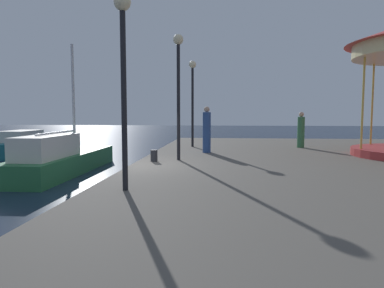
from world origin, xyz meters
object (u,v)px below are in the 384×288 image
at_px(lamp_post_mid_promenade, 178,75).
at_px(person_mid_promenade, 301,131).
at_px(sailboat_green, 61,159).
at_px(person_near_carousel, 207,131).
at_px(motorboat_teal, 25,145).
at_px(lamp_post_far_end, 193,88).
at_px(bollard_south, 154,156).
at_px(lamp_post_near_edge, 123,57).

distance_m(lamp_post_mid_promenade, person_mid_promenade, 7.66).
xyz_separation_m(sailboat_green, person_near_carousel, (5.86, 1.25, 1.10)).
relative_size(motorboat_teal, person_near_carousel, 2.98).
distance_m(motorboat_teal, lamp_post_far_end, 11.02).
xyz_separation_m(sailboat_green, bollard_south, (4.18, -1.65, 0.38)).
bearing_deg(sailboat_green, lamp_post_mid_promenade, -13.55).
xyz_separation_m(lamp_post_mid_promenade, lamp_post_far_end, (0.05, 4.99, -0.10)).
bearing_deg(motorboat_teal, bollard_south, -40.08).
relative_size(sailboat_green, lamp_post_mid_promenade, 1.64).
xyz_separation_m(motorboat_teal, person_near_carousel, (11.10, -5.01, 1.16)).
relative_size(lamp_post_near_edge, lamp_post_far_end, 0.98).
bearing_deg(sailboat_green, person_near_carousel, 12.08).
height_order(bollard_south, person_mid_promenade, person_mid_promenade).
height_order(lamp_post_mid_promenade, person_near_carousel, lamp_post_mid_promenade).
bearing_deg(lamp_post_near_edge, lamp_post_far_end, 86.75).
bearing_deg(sailboat_green, lamp_post_near_edge, -54.23).
bearing_deg(lamp_post_mid_promenade, lamp_post_far_end, 89.43).
xyz_separation_m(lamp_post_far_end, person_near_carousel, (0.83, -2.54, -1.98)).
distance_m(motorboat_teal, bollard_south, 12.31).
relative_size(lamp_post_far_end, bollard_south, 10.56).
distance_m(lamp_post_near_edge, person_mid_promenade, 11.80).
bearing_deg(motorboat_teal, lamp_post_far_end, -13.56).
distance_m(motorboat_teal, person_near_carousel, 12.23).
distance_m(lamp_post_mid_promenade, person_near_carousel, 3.34).
bearing_deg(bollard_south, motorboat_teal, 139.92).
relative_size(sailboat_green, person_near_carousel, 3.69).
height_order(person_mid_promenade, person_near_carousel, person_near_carousel).
bearing_deg(lamp_post_mid_promenade, person_mid_promenade, 43.39).
distance_m(lamp_post_near_edge, lamp_post_mid_promenade, 5.02).
height_order(sailboat_green, person_mid_promenade, sailboat_green).
distance_m(sailboat_green, lamp_post_near_edge, 8.21).
xyz_separation_m(lamp_post_mid_promenade, person_mid_promenade, (5.34, 5.05, -2.19)).
bearing_deg(motorboat_teal, sailboat_green, -50.14).
relative_size(motorboat_teal, bollard_south, 14.54).
height_order(motorboat_teal, lamp_post_mid_promenade, lamp_post_mid_promenade).
relative_size(sailboat_green, bollard_south, 18.00).
distance_m(person_mid_promenade, person_near_carousel, 5.15).
xyz_separation_m(lamp_post_near_edge, lamp_post_mid_promenade, (0.52, 4.99, 0.15)).
bearing_deg(lamp_post_mid_promenade, lamp_post_near_edge, -95.91).
distance_m(sailboat_green, motorboat_teal, 8.17).
height_order(sailboat_green, lamp_post_far_end, sailboat_green).
xyz_separation_m(motorboat_teal, lamp_post_near_edge, (9.70, -12.46, 3.09)).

